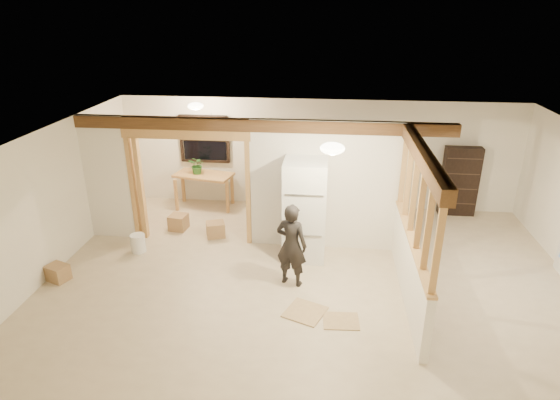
# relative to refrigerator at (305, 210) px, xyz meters

# --- Properties ---
(floor) EXTENTS (9.00, 6.50, 0.01)m
(floor) POSITION_rel_refrigerator_xyz_m (0.14, -0.76, -0.94)
(floor) COLOR beige
(floor) RESTS_ON ground
(ceiling) EXTENTS (9.00, 6.50, 0.01)m
(ceiling) POSITION_rel_refrigerator_xyz_m (0.14, -0.76, 1.56)
(ceiling) COLOR white
(wall_back) EXTENTS (9.00, 0.01, 2.50)m
(wall_back) POSITION_rel_refrigerator_xyz_m (0.14, 2.49, 0.31)
(wall_back) COLOR white
(wall_back) RESTS_ON floor
(wall_front) EXTENTS (9.00, 0.01, 2.50)m
(wall_front) POSITION_rel_refrigerator_xyz_m (0.14, -4.01, 0.31)
(wall_front) COLOR white
(wall_front) RESTS_ON floor
(wall_left) EXTENTS (0.01, 6.50, 2.50)m
(wall_left) POSITION_rel_refrigerator_xyz_m (-4.36, -0.76, 0.31)
(wall_left) COLOR white
(wall_left) RESTS_ON floor
(partition_left_stub) EXTENTS (0.90, 0.12, 2.50)m
(partition_left_stub) POSITION_rel_refrigerator_xyz_m (-3.91, 0.44, 0.31)
(partition_left_stub) COLOR silver
(partition_left_stub) RESTS_ON floor
(partition_center) EXTENTS (2.80, 0.12, 2.50)m
(partition_center) POSITION_rel_refrigerator_xyz_m (0.34, 0.44, 0.31)
(partition_center) COLOR silver
(partition_center) RESTS_ON floor
(doorway_frame) EXTENTS (2.46, 0.14, 2.20)m
(doorway_frame) POSITION_rel_refrigerator_xyz_m (-2.26, 0.44, 0.16)
(doorway_frame) COLOR tan
(doorway_frame) RESTS_ON floor
(header_beam_back) EXTENTS (7.00, 0.18, 0.22)m
(header_beam_back) POSITION_rel_refrigerator_xyz_m (-0.86, 0.44, 1.44)
(header_beam_back) COLOR #54361D
(header_beam_back) RESTS_ON ceiling
(header_beam_right) EXTENTS (0.18, 3.30, 0.22)m
(header_beam_right) POSITION_rel_refrigerator_xyz_m (1.74, -1.16, 1.44)
(header_beam_right) COLOR #54361D
(header_beam_right) RESTS_ON ceiling
(pony_wall) EXTENTS (0.12, 3.20, 1.00)m
(pony_wall) POSITION_rel_refrigerator_xyz_m (1.74, -1.16, -0.44)
(pony_wall) COLOR silver
(pony_wall) RESTS_ON floor
(stud_partition) EXTENTS (0.14, 3.20, 1.32)m
(stud_partition) POSITION_rel_refrigerator_xyz_m (1.74, -1.16, 0.72)
(stud_partition) COLOR tan
(stud_partition) RESTS_ON pony_wall
(window_back) EXTENTS (1.12, 0.10, 1.10)m
(window_back) POSITION_rel_refrigerator_xyz_m (-2.46, 2.41, 0.61)
(window_back) COLOR black
(window_back) RESTS_ON wall_back
(ceiling_dome_main) EXTENTS (0.36, 0.36, 0.16)m
(ceiling_dome_main) POSITION_rel_refrigerator_xyz_m (0.44, -1.26, 1.54)
(ceiling_dome_main) COLOR #FFEABF
(ceiling_dome_main) RESTS_ON ceiling
(ceiling_dome_util) EXTENTS (0.32, 0.32, 0.14)m
(ceiling_dome_util) POSITION_rel_refrigerator_xyz_m (-2.36, 1.54, 1.54)
(ceiling_dome_util) COLOR #FFEABF
(ceiling_dome_util) RESTS_ON ceiling
(hanging_bulb) EXTENTS (0.07, 0.07, 0.07)m
(hanging_bulb) POSITION_rel_refrigerator_xyz_m (-1.86, 0.84, 1.24)
(hanging_bulb) COLOR #FFD88C
(hanging_bulb) RESTS_ON ceiling
(refrigerator) EXTENTS (0.77, 0.75, 1.88)m
(refrigerator) POSITION_rel_refrigerator_xyz_m (0.00, 0.00, 0.00)
(refrigerator) COLOR silver
(refrigerator) RESTS_ON floor
(woman) EXTENTS (0.61, 0.49, 1.46)m
(woman) POSITION_rel_refrigerator_xyz_m (-0.16, -0.99, -0.21)
(woman) COLOR #2D2727
(woman) RESTS_ON floor
(work_table) EXTENTS (1.41, 0.91, 0.82)m
(work_table) POSITION_rel_refrigerator_xyz_m (-2.44, 2.07, -0.53)
(work_table) COLOR tan
(work_table) RESTS_ON floor
(potted_plant) EXTENTS (0.45, 0.42, 0.41)m
(potted_plant) POSITION_rel_refrigerator_xyz_m (-2.57, 2.07, 0.09)
(potted_plant) COLOR #2C5825
(potted_plant) RESTS_ON work_table
(shop_vac) EXTENTS (0.60, 0.60, 0.61)m
(shop_vac) POSITION_rel_refrigerator_xyz_m (-3.90, 0.99, -0.63)
(shop_vac) COLOR #AF101C
(shop_vac) RESTS_ON floor
(bookshelf) EXTENTS (0.78, 0.26, 1.56)m
(bookshelf) POSITION_rel_refrigerator_xyz_m (3.31, 2.28, -0.16)
(bookshelf) COLOR black
(bookshelf) RESTS_ON floor
(bucket) EXTENTS (0.28, 0.28, 0.35)m
(bucket) POSITION_rel_refrigerator_xyz_m (-3.17, -0.19, -0.76)
(bucket) COLOR silver
(bucket) RESTS_ON floor
(box_util_a) EXTENTS (0.44, 0.41, 0.31)m
(box_util_a) POSITION_rel_refrigerator_xyz_m (-1.84, 0.59, -0.78)
(box_util_a) COLOR #99734A
(box_util_a) RESTS_ON floor
(box_util_b) EXTENTS (0.39, 0.39, 0.32)m
(box_util_b) POSITION_rel_refrigerator_xyz_m (-2.70, 0.85, -0.78)
(box_util_b) COLOR #99734A
(box_util_b) RESTS_ON floor
(box_front) EXTENTS (0.42, 0.39, 0.28)m
(box_front) POSITION_rel_refrigerator_xyz_m (-4.16, -1.32, -0.80)
(box_front) COLOR #99734A
(box_front) RESTS_ON floor
(floor_panel_near) EXTENTS (0.73, 0.73, 0.02)m
(floor_panel_near) POSITION_rel_refrigerator_xyz_m (0.13, -1.80, -0.93)
(floor_panel_near) COLOR tan
(floor_panel_near) RESTS_ON floor
(floor_panel_far) EXTENTS (0.55, 0.45, 0.02)m
(floor_panel_far) POSITION_rel_refrigerator_xyz_m (0.68, -1.97, -0.93)
(floor_panel_far) COLOR tan
(floor_panel_far) RESTS_ON floor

